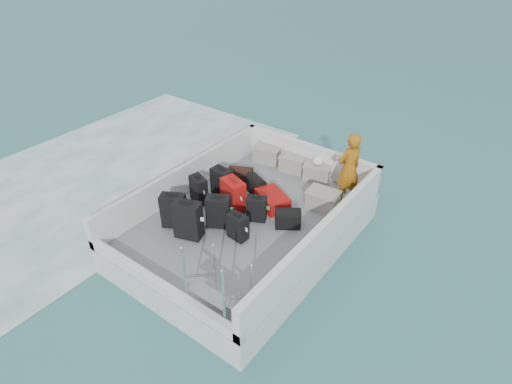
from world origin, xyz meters
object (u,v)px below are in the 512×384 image
suitcase_2 (222,182)px  suitcase_5 (233,196)px  suitcase_7 (257,209)px  crate_1 (293,164)px  crate_0 (267,154)px  crate_3 (323,200)px  suitcase_1 (199,190)px  suitcase_6 (237,227)px  crate_2 (317,172)px  passenger (349,169)px  suitcase_0 (174,211)px  suitcase_8 (272,200)px  suitcase_4 (218,212)px  suitcase_3 (188,220)px

suitcase_2 → suitcase_5: (0.56, -0.28, 0.03)m
suitcase_7 → crate_1: suitcase_7 is taller
crate_0 → crate_3: 2.31m
suitcase_1 → suitcase_7: (1.37, 0.22, -0.04)m
suitcase_5 → suitcase_7: 0.61m
crate_0 → suitcase_6: bearing=-65.2°
suitcase_1 → suitcase_7: size_ratio=1.13×
crate_0 → crate_1: size_ratio=1.08×
suitcase_7 → crate_2: suitcase_7 is taller
suitcase_1 → passenger: (2.49, 1.95, 0.49)m
suitcase_0 → crate_1: size_ratio=1.24×
suitcase_7 → suitcase_5: bearing=152.8°
suitcase_7 → crate_0: (-1.25, 2.13, -0.08)m
suitcase_6 → suitcase_8: suitcase_6 is taller
suitcase_2 → suitcase_4: bearing=-47.6°
suitcase_8 → crate_0: size_ratio=1.18×
suitcase_1 → crate_0: (0.12, 2.35, -0.12)m
suitcase_4 → suitcase_7: bearing=19.2°
suitcase_0 → suitcase_3: suitcase_3 is taller
suitcase_0 → passenger: (2.31, 2.85, 0.43)m
suitcase_3 → suitcase_4: bearing=49.9°
crate_2 → passenger: size_ratio=0.37×
suitcase_3 → crate_1: suitcase_3 is taller
suitcase_5 → crate_1: 2.13m
crate_2 → suitcase_7: bearing=-94.6°
suitcase_3 → suitcase_5: bearing=65.6°
suitcase_2 → suitcase_8: bearing=21.2°
suitcase_1 → suitcase_6: bearing=1.2°
crate_3 → suitcase_3: bearing=-123.9°
suitcase_1 → suitcase_2: suitcase_2 is taller
suitcase_7 → crate_0: bearing=93.8°
crate_2 → suitcase_0: bearing=-112.8°
suitcase_2 → suitcase_3: bearing=-68.6°
suitcase_6 → crate_1: 2.86m
suitcase_0 → crate_2: (1.36, 3.25, -0.19)m
suitcase_2 → passenger: passenger is taller
crate_0 → crate_2: size_ratio=1.08×
suitcase_1 → suitcase_4: 0.95m
crate_1 → crate_0: bearing=180.0°
crate_2 → suitcase_2: bearing=-126.0°
suitcase_2 → suitcase_5: suitcase_5 is taller
suitcase_7 → suitcase_1: bearing=162.8°
suitcase_4 → suitcase_8: 1.31m
crate_1 → suitcase_5: bearing=-92.9°
suitcase_0 → crate_3: bearing=20.0°
suitcase_5 → suitcase_7: bearing=17.1°
suitcase_0 → crate_3: size_ratio=1.16×
suitcase_1 → suitcase_3: (0.64, -0.97, 0.08)m
crate_0 → crate_1: bearing=0.0°
suitcase_6 → suitcase_7: size_ratio=0.99×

